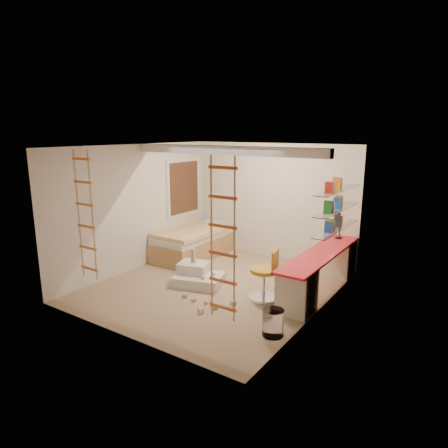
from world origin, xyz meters
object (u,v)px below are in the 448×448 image
Objects in this scene: desk at (320,270)px; bed at (193,243)px; play_platform at (198,276)px; swivel_chair at (265,281)px.

bed is (-3.20, 0.36, -0.07)m from desk.
swivel_chair is at bearing 3.35° from play_platform.
desk is at bearing 52.85° from swivel_chair.
bed reaches higher than play_platform.
swivel_chair is 0.86× the size of play_platform.
desk reaches higher than play_platform.
play_platform is at bearing -176.65° from swivel_chair.
bed is 1.74m from play_platform.
swivel_chair reaches higher than play_platform.
swivel_chair is at bearing -25.82° from bed.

